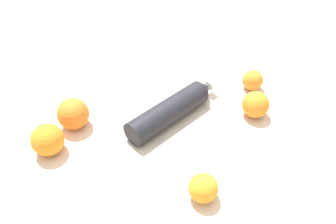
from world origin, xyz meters
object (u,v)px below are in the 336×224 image
at_px(orange_2, 203,188).
at_px(orange_3, 48,140).
at_px(orange_0, 256,105).
at_px(orange_1, 253,80).
at_px(orange_4, 73,114).
at_px(water_bottle, 174,108).

bearing_deg(orange_2, orange_3, 94.49).
relative_size(orange_0, orange_2, 1.13).
relative_size(orange_1, orange_3, 0.76).
bearing_deg(orange_4, orange_1, -47.45).
xyz_separation_m(orange_0, orange_2, (-0.31, 0.04, -0.00)).
height_order(orange_1, orange_2, orange_2).
bearing_deg(orange_0, orange_2, 173.61).
distance_m(water_bottle, orange_1, 0.27).
height_order(orange_1, orange_3, orange_3).
bearing_deg(orange_0, orange_3, 128.91).
distance_m(water_bottle, orange_2, 0.27).
height_order(water_bottle, orange_0, orange_0).
bearing_deg(orange_2, orange_4, 79.65).
height_order(orange_0, orange_4, orange_4).
xyz_separation_m(orange_0, orange_1, (0.11, 0.04, -0.01)).
xyz_separation_m(water_bottle, orange_0, (0.10, -0.20, 0.00)).
height_order(orange_3, orange_4, orange_4).
xyz_separation_m(water_bottle, orange_2, (-0.21, -0.16, -0.00)).
relative_size(water_bottle, orange_3, 3.83).
height_order(orange_2, orange_3, orange_3).
bearing_deg(orange_2, orange_1, 0.19).
xyz_separation_m(orange_0, orange_3, (-0.34, 0.43, 0.00)).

